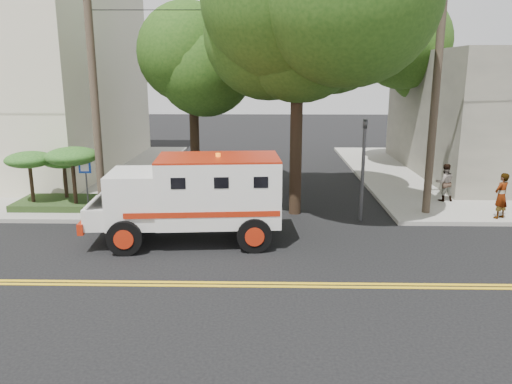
{
  "coord_description": "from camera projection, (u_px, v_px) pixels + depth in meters",
  "views": [
    {
      "loc": [
        0.44,
        -11.58,
        5.22
      ],
      "look_at": [
        0.11,
        3.26,
        1.6
      ],
      "focal_mm": 35.0,
      "sensor_mm": 36.0,
      "label": 1
    }
  ],
  "objects": [
    {
      "name": "ground",
      "position": [
        249.0,
        285.0,
        12.49
      ],
      "size": [
        100.0,
        100.0,
        0.0
      ],
      "primitive_type": "plane",
      "color": "black",
      "rests_on": "ground"
    },
    {
      "name": "utility_pole_left",
      "position": [
        94.0,
        92.0,
        17.37
      ],
      "size": [
        0.28,
        0.28,
        9.0
      ],
      "primitive_type": "cylinder",
      "color": "#382D23",
      "rests_on": "ground"
    },
    {
      "name": "utility_pole_right",
      "position": [
        436.0,
        92.0,
        17.31
      ],
      "size": [
        0.28,
        0.28,
        9.0
      ],
      "primitive_type": "cylinder",
      "color": "#382D23",
      "rests_on": "ground"
    },
    {
      "name": "tree_main",
      "position": [
        312.0,
        10.0,
        16.77
      ],
      "size": [
        6.08,
        5.7,
        9.85
      ],
      "color": "black",
      "rests_on": "ground"
    },
    {
      "name": "tree_left",
      "position": [
        199.0,
        59.0,
        22.64
      ],
      "size": [
        4.48,
        4.2,
        7.7
      ],
      "color": "black",
      "rests_on": "ground"
    },
    {
      "name": "tree_right",
      "position": [
        427.0,
        53.0,
        26.17
      ],
      "size": [
        4.8,
        4.5,
        8.2
      ],
      "color": "black",
      "rests_on": "ground"
    },
    {
      "name": "traffic_signal",
      "position": [
        363.0,
        159.0,
        17.32
      ],
      "size": [
        0.15,
        0.18,
        3.6
      ],
      "color": "#3F3F42",
      "rests_on": "ground"
    },
    {
      "name": "accessibility_sign",
      "position": [
        86.0,
        178.0,
        18.29
      ],
      "size": [
        0.45,
        0.1,
        2.02
      ],
      "color": "#3F3F42",
      "rests_on": "ground"
    },
    {
      "name": "palm_planter",
      "position": [
        57.0,
        168.0,
        18.69
      ],
      "size": [
        3.52,
        2.63,
        2.36
      ],
      "color": "#1E3314",
      "rests_on": "sidewalk_nw"
    },
    {
      "name": "armored_truck",
      "position": [
        194.0,
        194.0,
        15.31
      ],
      "size": [
        6.07,
        2.8,
        2.69
      ],
      "rotation": [
        0.0,
        0.0,
        0.08
      ],
      "color": "silver",
      "rests_on": "ground"
    },
    {
      "name": "pedestrian_a",
      "position": [
        501.0,
        196.0,
        17.42
      ],
      "size": [
        0.71,
        0.64,
        1.63
      ],
      "primitive_type": "imported",
      "rotation": [
        0.0,
        0.0,
        3.69
      ],
      "color": "gray",
      "rests_on": "sidewalk_ne"
    },
    {
      "name": "pedestrian_b",
      "position": [
        445.0,
        182.0,
        19.8
      ],
      "size": [
        0.77,
        0.62,
        1.5
      ],
      "primitive_type": "imported",
      "rotation": [
        0.0,
        0.0,
        3.22
      ],
      "color": "gray",
      "rests_on": "sidewalk_ne"
    }
  ]
}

